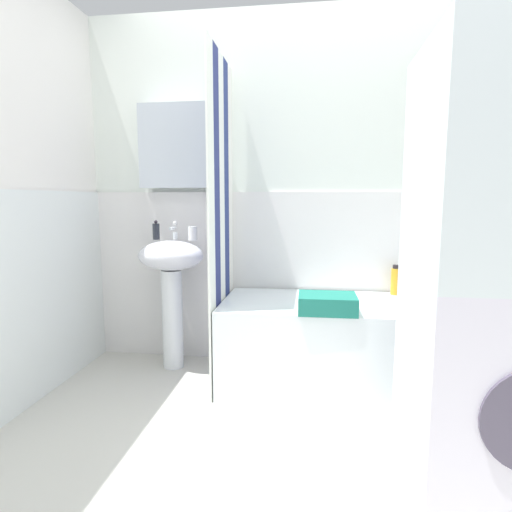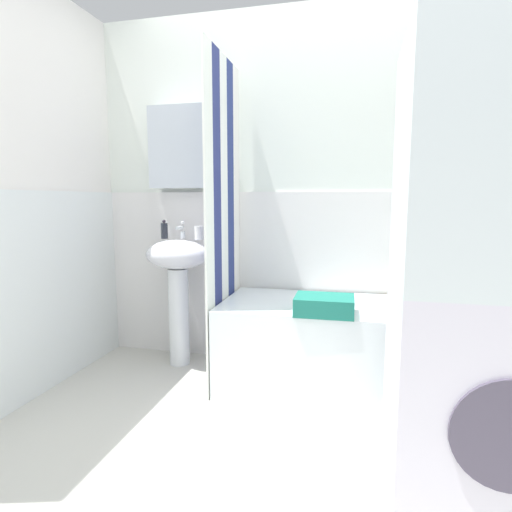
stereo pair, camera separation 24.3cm
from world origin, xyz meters
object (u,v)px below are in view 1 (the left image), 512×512
(toothbrush_cup, at_px, (193,233))
(body_wash_bottle, at_px, (445,280))
(sink, at_px, (171,275))
(bathtub, at_px, (344,344))
(lotion_bottle, at_px, (414,284))
(soap_dispenser, at_px, (156,231))
(towel_folded, at_px, (327,303))
(washer_dryer_stack, at_px, (504,281))
(conditioner_bottle, at_px, (395,281))
(shampoo_bottle, at_px, (428,280))

(toothbrush_cup, relative_size, body_wash_bottle, 0.41)
(sink, relative_size, body_wash_bottle, 3.88)
(bathtub, xyz_separation_m, lotion_bottle, (0.45, 0.25, 0.34))
(soap_dispenser, relative_size, bathtub, 0.09)
(towel_folded, bearing_deg, body_wash_bottle, 32.54)
(sink, distance_m, lotion_bottle, 1.60)
(toothbrush_cup, bearing_deg, washer_dryer_stack, -36.27)
(towel_folded, relative_size, washer_dryer_stack, 0.19)
(sink, height_order, conditioner_bottle, sink)
(sink, distance_m, soap_dispenser, 0.32)
(soap_dispenser, relative_size, towel_folded, 0.42)
(bathtub, relative_size, washer_dryer_stack, 0.88)
(toothbrush_cup, xyz_separation_m, bathtub, (1.00, -0.20, -0.66))
(lotion_bottle, relative_size, washer_dryer_stack, 0.09)
(sink, xyz_separation_m, washer_dryer_stack, (1.64, -1.05, 0.21))
(soap_dispenser, bearing_deg, body_wash_bottle, 1.27)
(body_wash_bottle, xyz_separation_m, towel_folded, (-0.76, -0.49, -0.06))
(sink, height_order, bathtub, sink)
(sink, bearing_deg, soap_dispenser, 151.65)
(shampoo_bottle, bearing_deg, soap_dispenser, -178.27)
(towel_folded, bearing_deg, washer_dryer_stack, -47.42)
(soap_dispenser, relative_size, lotion_bottle, 0.82)
(soap_dispenser, distance_m, shampoo_bottle, 1.83)
(sink, bearing_deg, bathtub, -7.19)
(conditioner_bottle, bearing_deg, washer_dryer_stack, -82.04)
(toothbrush_cup, height_order, shampoo_bottle, toothbrush_cup)
(body_wash_bottle, bearing_deg, bathtub, -158.61)
(toothbrush_cup, xyz_separation_m, body_wash_bottle, (1.65, 0.05, -0.29))
(soap_dispenser, height_order, body_wash_bottle, soap_dispenser)
(bathtub, xyz_separation_m, towel_folded, (-0.12, -0.23, 0.31))
(sink, bearing_deg, body_wash_bottle, 3.48)
(conditioner_bottle, bearing_deg, shampoo_bottle, 0.77)
(towel_folded, bearing_deg, conditioner_bottle, 47.55)
(sink, bearing_deg, towel_folded, -20.14)
(soap_dispenser, relative_size, body_wash_bottle, 0.59)
(shampoo_bottle, height_order, washer_dryer_stack, washer_dryer_stack)
(washer_dryer_stack, bearing_deg, bathtub, 118.99)
(conditioner_bottle, bearing_deg, soap_dispenser, -178.15)
(bathtub, bearing_deg, washer_dryer_stack, -61.01)
(body_wash_bottle, distance_m, lotion_bottle, 0.19)
(soap_dispenser, xyz_separation_m, lotion_bottle, (1.72, 0.04, -0.33))
(lotion_bottle, relative_size, towel_folded, 0.51)
(lotion_bottle, bearing_deg, conditioner_bottle, 172.31)
(shampoo_bottle, relative_size, lotion_bottle, 1.30)
(toothbrush_cup, distance_m, shampoo_bottle, 1.57)
(sink, height_order, towel_folded, sink)
(soap_dispenser, height_order, conditioner_bottle, soap_dispenser)
(sink, relative_size, lotion_bottle, 5.43)
(bathtub, xyz_separation_m, washer_dryer_stack, (0.50, -0.90, 0.59))
(towel_folded, bearing_deg, shampoo_bottle, 37.15)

